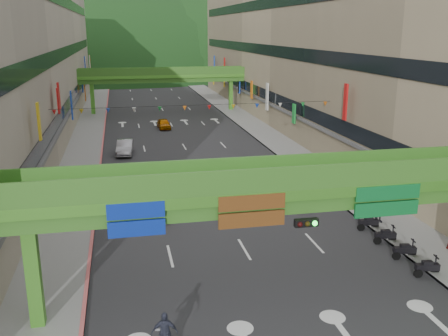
{
  "coord_description": "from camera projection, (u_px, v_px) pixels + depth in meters",
  "views": [
    {
      "loc": [
        -6.91,
        -14.92,
        12.87
      ],
      "look_at": [
        0.0,
        18.0,
        3.5
      ],
      "focal_mm": 40.0,
      "sensor_mm": 36.0,
      "label": 1
    }
  ],
  "objects": [
    {
      "name": "road_slab",
      "position": [
        174.0,
        130.0,
        66.03
      ],
      "size": [
        18.0,
        140.0,
        0.02
      ],
      "primitive_type": "cube",
      "color": "#28282B",
      "rests_on": "ground"
    },
    {
      "name": "sidewalk_left",
      "position": [
        89.0,
        133.0,
        63.83
      ],
      "size": [
        4.0,
        140.0,
        0.15
      ],
      "primitive_type": "cube",
      "color": "gray",
      "rests_on": "ground"
    },
    {
      "name": "sidewalk_right",
      "position": [
        255.0,
        126.0,
        68.19
      ],
      "size": [
        4.0,
        140.0,
        0.15
      ],
      "primitive_type": "cube",
      "color": "gray",
      "rests_on": "ground"
    },
    {
      "name": "curb_left",
      "position": [
        104.0,
        132.0,
        64.21
      ],
      "size": [
        0.2,
        140.0,
        0.18
      ],
      "primitive_type": "cube",
      "color": "#CC5959",
      "rests_on": "ground"
    },
    {
      "name": "curb_right",
      "position": [
        241.0,
        127.0,
        67.81
      ],
      "size": [
        0.2,
        140.0,
        0.18
      ],
      "primitive_type": "cube",
      "color": "gray",
      "rests_on": "ground"
    },
    {
      "name": "building_row_left",
      "position": [
        15.0,
        59.0,
        59.75
      ],
      "size": [
        12.8,
        95.0,
        19.0
      ],
      "color": "#9E937F",
      "rests_on": "ground"
    },
    {
      "name": "building_row_right",
      "position": [
        312.0,
        56.0,
        67.24
      ],
      "size": [
        12.8,
        95.0,
        19.0
      ],
      "color": "gray",
      "rests_on": "ground"
    },
    {
      "name": "overpass_near",
      "position": [
        301.0,
        203.0,
        22.75
      ],
      "size": [
        28.0,
        12.27,
        7.1
      ],
      "color": "#4C9E2D",
      "rests_on": "ground"
    },
    {
      "name": "overpass_far",
      "position": [
        163.0,
        78.0,
        78.72
      ],
      "size": [
        28.0,
        2.2,
        7.1
      ],
      "color": "#4C9E2D",
      "rests_on": "ground"
    },
    {
      "name": "hill_left",
      "position": [
        93.0,
        69.0,
        166.77
      ],
      "size": [
        168.0,
        140.0,
        112.0
      ],
      "primitive_type": "ellipsoid",
      "color": "#1C4419",
      "rests_on": "ground"
    },
    {
      "name": "hill_right",
      "position": [
        201.0,
        64.0,
        193.54
      ],
      "size": [
        208.0,
        176.0,
        128.0
      ],
      "primitive_type": "ellipsoid",
      "color": "#1C4419",
      "rests_on": "ground"
    },
    {
      "name": "bunting_string",
      "position": [
        197.0,
        108.0,
        45.58
      ],
      "size": [
        26.0,
        0.36,
        0.47
      ],
      "color": "black",
      "rests_on": "ground"
    },
    {
      "name": "scooter_rider_near",
      "position": [
        233.0,
        196.0,
        36.81
      ],
      "size": [
        0.68,
        1.6,
        2.16
      ],
      "color": "black",
      "rests_on": "ground"
    },
    {
      "name": "scooter_rider_mid",
      "position": [
        267.0,
        191.0,
        37.53
      ],
      "size": [
        1.02,
        1.58,
        2.17
      ],
      "color": "black",
      "rests_on": "ground"
    },
    {
      "name": "scooter_rider_left",
      "position": [
        165.0,
        336.0,
        19.83
      ],
      "size": [
        1.1,
        1.6,
        2.15
      ],
      "color": "#9EA0A7",
      "rests_on": "ground"
    },
    {
      "name": "scooter_rider_far",
      "position": [
        167.0,
        207.0,
        34.41
      ],
      "size": [
        0.89,
        1.6,
        2.09
      ],
      "color": "maroon",
      "rests_on": "ground"
    },
    {
      "name": "parked_scooter_row",
      "position": [
        395.0,
        243.0,
        29.92
      ],
      "size": [
        1.6,
        7.22,
        1.08
      ],
      "color": "black",
      "rests_on": "ground"
    },
    {
      "name": "car_silver",
      "position": [
        125.0,
        147.0,
        53.04
      ],
      "size": [
        2.03,
        4.75,
        1.52
      ],
      "primitive_type": "imported",
      "rotation": [
        0.0,
        0.0,
        -0.09
      ],
      "color": "#9F9DA4",
      "rests_on": "ground"
    },
    {
      "name": "car_yellow",
      "position": [
        164.0,
        124.0,
        66.76
      ],
      "size": [
        1.71,
        3.92,
        1.31
      ],
      "primitive_type": "imported",
      "rotation": [
        0.0,
        0.0,
        0.04
      ],
      "color": "#BC6304",
      "rests_on": "ground"
    },
    {
      "name": "pedestrian_dark",
      "position": [
        379.0,
        212.0,
        33.93
      ],
      "size": [
        1.1,
        0.53,
        1.82
      ],
      "primitive_type": "imported",
      "rotation": [
        0.0,
        0.0,
        0.08
      ],
      "color": "black",
      "rests_on": "ground"
    },
    {
      "name": "pedestrian_blue",
      "position": [
        339.0,
        185.0,
        39.63
      ],
      "size": [
        0.89,
        0.62,
        1.82
      ],
      "primitive_type": "imported",
      "rotation": [
        0.0,
        0.0,
        3.06
      ],
      "color": "navy",
      "rests_on": "ground"
    }
  ]
}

